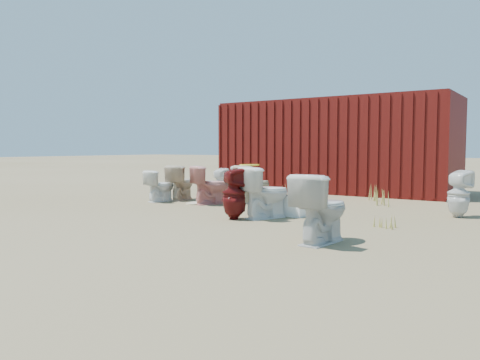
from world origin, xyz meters
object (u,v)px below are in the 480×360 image
Objects in this scene: loose_tank at (290,206)px; toilet_front_e at (321,208)px; toilet_back_e at (459,194)px; toilet_back_beige_right at (254,184)px; toilet_front_a at (160,186)px; toilet_front_pink at (211,185)px; toilet_front_maroon at (234,193)px; toilet_front_c at (266,193)px; toilet_back_beige_left at (181,183)px; shipping_container at (336,146)px; toilet_back_a at (220,184)px; toilet_back_yellowlid at (249,184)px.

toilet_front_e is at bearing -48.06° from loose_tank.
toilet_back_beige_right is at bearing 24.83° from toilet_back_e.
toilet_front_pink reaches higher than toilet_front_a.
toilet_front_a is 0.80× the size of toilet_front_maroon.
toilet_front_c is 1.10× the size of toilet_back_beige_left.
toilet_back_e is at bearing -144.08° from toilet_front_pink.
toilet_back_beige_left is (-2.90, 1.21, -0.04)m from toilet_front_c.
toilet_back_beige_right is at bearing -33.62° from toilet_front_maroon.
toilet_back_beige_right is at bearing -40.63° from toilet_front_e.
toilet_front_a is at bearing -114.81° from shipping_container.
toilet_back_e reaches higher than toilet_back_a.
toilet_front_e is at bearing 164.09° from toilet_front_a.
toilet_front_maroon is at bearing 128.82° from toilet_back_beige_right.
loose_tank is at bearing -170.54° from toilet_front_pink.
toilet_back_e is at bearing -124.30° from toilet_front_c.
toilet_back_beige_right reaches higher than toilet_back_beige_left.
toilet_front_maroon is at bearing 134.31° from toilet_back_beige_left.
toilet_back_beige_left reaches higher than loose_tank.
toilet_front_c reaches higher than toilet_front_a.
shipping_container reaches higher than toilet_front_pink.
toilet_front_pink is 1.03× the size of toilet_back_beige_left.
shipping_container is at bearing -94.02° from toilet_back_yellowlid.
toilet_front_a is at bearing 6.08° from toilet_front_c.
toilet_back_beige_left is at bearing 24.35° from toilet_back_yellowlid.
toilet_back_e is at bearing 173.52° from toilet_back_beige_left.
toilet_front_e is at bearing 93.26° from toilet_back_e.
toilet_front_maroon is 1.03m from loose_tank.
toilet_back_beige_left is 1.69m from toilet_back_beige_right.
toilet_back_yellowlid is at bearing 145.45° from loose_tank.
toilet_front_pink is 4.23m from toilet_front_e.
shipping_container is 12.00× the size of loose_tank.
toilet_front_pink is 0.93× the size of toilet_front_e.
toilet_front_c is 1.69× the size of loose_tank.
toilet_back_a is 0.89× the size of toilet_back_yellowlid.
shipping_container is 5.15m from loose_tank.
toilet_front_e is 2.23m from loose_tank.
shipping_container is 7.12× the size of toilet_front_maroon.
shipping_container is 5.79m from toilet_front_maroon.
toilet_back_yellowlid is 4.07m from toilet_back_e.
toilet_back_yellowlid is at bearing -172.58° from toilet_back_beige_left.
shipping_container is 7.81× the size of toilet_back_beige_left.
toilet_back_beige_left is at bearing 169.69° from loose_tank.
toilet_back_yellowlid is at bearing -22.10° from toilet_back_beige_right.
toilet_front_a is 0.87× the size of toilet_back_beige_left.
toilet_back_e is at bearing -161.35° from toilet_back_beige_right.
toilet_back_yellowlid is (1.44, 0.55, 0.00)m from toilet_back_beige_left.
toilet_back_beige_left is at bearing -0.09° from toilet_front_maroon.
toilet_front_e is 1.08× the size of toilet_back_e.
toilet_front_pink is at bearing 116.38° from toilet_back_a.
toilet_front_a is 2.97m from toilet_front_maroon.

